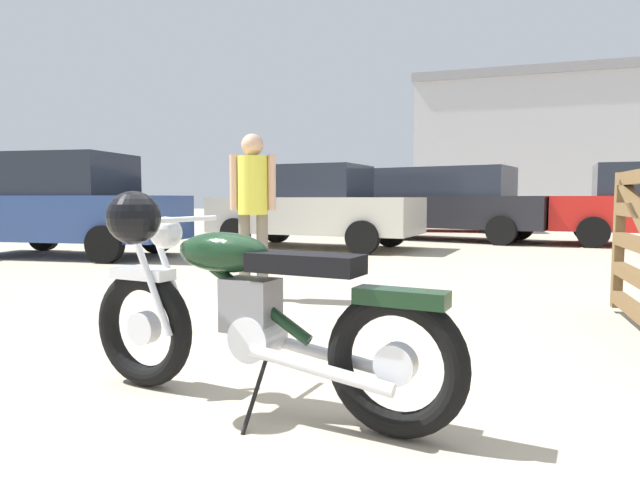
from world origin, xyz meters
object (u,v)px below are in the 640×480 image
at_px(blue_hatchback_right, 443,201).
at_px(pale_sedan_back, 295,202).
at_px(dark_sedan_left, 65,204).
at_px(silver_sedan_mid, 439,200).
at_px(bystander, 253,199).
at_px(vintage_motorcycle, 242,309).
at_px(white_estate_far, 315,207).

relative_size(blue_hatchback_right, pale_sedan_back, 1.17).
bearing_deg(dark_sedan_left, silver_sedan_mid, 54.01).
xyz_separation_m(blue_hatchback_right, dark_sedan_left, (-5.51, -6.26, -0.02)).
distance_m(blue_hatchback_right, pale_sedan_back, 8.75).
xyz_separation_m(bystander, blue_hatchback_right, (0.46, 8.68, -0.08)).
bearing_deg(silver_sedan_mid, vintage_motorcycle, 87.83).
distance_m(dark_sedan_left, pale_sedan_back, 12.08).
bearing_deg(dark_sedan_left, blue_hatchback_right, 38.77).
xyz_separation_m(silver_sedan_mid, pale_sedan_back, (-5.87, 2.22, -0.10)).
bearing_deg(white_estate_far, bystander, 108.68).
xyz_separation_m(silver_sedan_mid, dark_sedan_left, (-4.80, -9.81, -0.02)).
relative_size(bystander, pale_sedan_back, 0.39).
xyz_separation_m(vintage_motorcycle, white_estate_far, (-2.95, 8.07, 0.34)).
height_order(blue_hatchback_right, pale_sedan_back, blue_hatchback_right).
height_order(silver_sedan_mid, dark_sedan_left, dark_sedan_left).
distance_m(vintage_motorcycle, pale_sedan_back, 18.59).
distance_m(white_estate_far, dark_sedan_left, 4.62).
distance_m(silver_sedan_mid, dark_sedan_left, 10.93).
bearing_deg(dark_sedan_left, bystander, -35.50).
relative_size(vintage_motorcycle, white_estate_far, 0.49).
xyz_separation_m(white_estate_far, pale_sedan_back, (-4.50, 8.95, 0.00)).
height_order(white_estate_far, silver_sedan_mid, silver_sedan_mid).
relative_size(silver_sedan_mid, dark_sedan_left, 1.19).
relative_size(vintage_motorcycle, pale_sedan_back, 0.50).
distance_m(blue_hatchback_right, silver_sedan_mid, 3.62).
bearing_deg(bystander, blue_hatchback_right, 155.15).
distance_m(bystander, white_estate_far, 5.73).
bearing_deg(white_estate_far, blue_hatchback_right, -120.60).
relative_size(vintage_motorcycle, silver_sedan_mid, 0.42).
bearing_deg(pale_sedan_back, white_estate_far, -63.16).
distance_m(vintage_motorcycle, blue_hatchback_right, 11.29).
distance_m(blue_hatchback_right, dark_sedan_left, 8.34).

